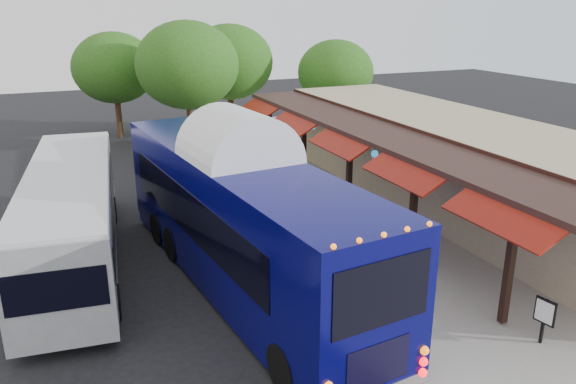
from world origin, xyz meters
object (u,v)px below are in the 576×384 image
coach_bus (240,214)px  city_bus (72,213)px  ped_d (240,143)px  ped_b (284,167)px  ped_a (320,257)px  sign_board (545,314)px  ped_c (294,211)px

coach_bus → city_bus: size_ratio=1.14×
coach_bus → ped_d: coach_bus is taller
city_bus → ped_b: size_ratio=5.91×
city_bus → ped_a: bearing=-28.9°
city_bus → ped_a: 7.87m
ped_b → sign_board: (1.00, -13.35, -0.18)m
ped_a → sign_board: 5.99m
city_bus → ped_d: bearing=54.0°
coach_bus → ped_b: (4.48, 7.43, -1.09)m
city_bus → ped_d: size_ratio=6.83×
coach_bus → ped_d: size_ratio=7.79×
ped_a → ped_d: bearing=94.7°
ped_a → ped_b: (2.43, 8.44, 0.20)m
ped_b → ped_c: size_ratio=1.16×
city_bus → sign_board: bearing=-37.5°
ped_d → city_bus: bearing=76.5°
coach_bus → ped_c: bearing=37.1°
city_bus → ped_d: city_bus is taller
coach_bus → city_bus: (-4.36, 3.49, -0.54)m
ped_c → ped_d: ped_d is taller
ped_a → ped_c: bearing=92.0°
coach_bus → ped_a: size_ratio=8.53×
city_bus → ped_c: (7.18, -0.87, -0.68)m
coach_bus → ped_b: 8.74m
coach_bus → ped_a: 2.62m
ped_b → ped_c: (-1.66, -4.80, -0.13)m
city_bus → ped_d: (8.69, 9.59, -0.68)m
sign_board → ped_d: bearing=82.6°
ped_d → coach_bus: bearing=100.4°
ped_d → sign_board: (1.15, -19.00, -0.05)m
city_bus → ped_b: (8.84, 3.94, -0.55)m
ped_b → city_bus: bearing=21.5°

